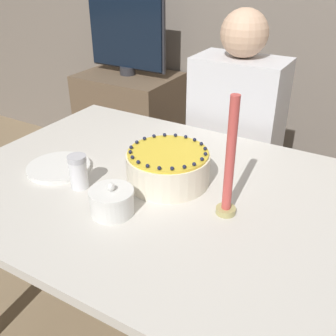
# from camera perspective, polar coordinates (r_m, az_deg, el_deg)

# --- Properties ---
(dining_table) EXTENTS (1.35, 0.99, 0.75)m
(dining_table) POSITION_cam_1_polar(r_m,az_deg,el_deg) (1.34, -1.49, -6.67)
(dining_table) COLOR beige
(dining_table) RESTS_ON ground_plane
(cake) EXTENTS (0.27, 0.27, 0.12)m
(cake) POSITION_cam_1_polar(r_m,az_deg,el_deg) (1.27, -0.00, 0.16)
(cake) COLOR #EFE5CC
(cake) RESTS_ON dining_table
(sugar_bowl) EXTENTS (0.13, 0.13, 0.10)m
(sugar_bowl) POSITION_cam_1_polar(r_m,az_deg,el_deg) (1.14, -8.14, -4.82)
(sugar_bowl) COLOR white
(sugar_bowl) RESTS_ON dining_table
(sugar_shaker) EXTENTS (0.06, 0.06, 0.11)m
(sugar_shaker) POSITION_cam_1_polar(r_m,az_deg,el_deg) (1.27, -12.88, -0.52)
(sugar_shaker) COLOR white
(sugar_shaker) RESTS_ON dining_table
(plate_stack) EXTENTS (0.22, 0.22, 0.02)m
(plate_stack) POSITION_cam_1_polar(r_m,az_deg,el_deg) (1.42, -15.56, 0.10)
(plate_stack) COLOR white
(plate_stack) RESTS_ON dining_table
(candle) EXTENTS (0.06, 0.06, 0.36)m
(candle) POSITION_cam_1_polar(r_m,az_deg,el_deg) (1.08, 8.90, 0.06)
(candle) COLOR tan
(candle) RESTS_ON dining_table
(person_man_blue_shirt) EXTENTS (0.40, 0.34, 1.22)m
(person_man_blue_shirt) POSITION_cam_1_polar(r_m,az_deg,el_deg) (1.93, 9.36, 1.27)
(person_man_blue_shirt) COLOR #2D2D38
(person_man_blue_shirt) RESTS_ON ground_plane
(side_cabinet) EXTENTS (0.62, 0.47, 0.71)m
(side_cabinet) POSITION_cam_1_polar(r_m,az_deg,el_deg) (2.74, -5.48, 6.16)
(side_cabinet) COLOR brown
(side_cabinet) RESTS_ON ground_plane
(tv_monitor) EXTENTS (0.55, 0.10, 0.49)m
(tv_monitor) POSITION_cam_1_polar(r_m,az_deg,el_deg) (2.57, -6.10, 18.84)
(tv_monitor) COLOR #2D2D33
(tv_monitor) RESTS_ON side_cabinet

